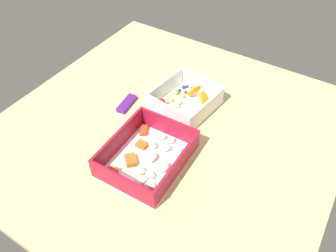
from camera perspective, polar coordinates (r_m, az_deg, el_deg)
The scene contains 4 objects.
table_surface at distance 83.87cm, azimuth -0.02°, elevation -0.88°, with size 80.00×80.00×2.00cm, color tan.
pasta_container at distance 74.76cm, azimuth -3.48°, elevation -5.35°, with size 19.95×16.51×5.81cm.
fruit_bowl at distance 88.24cm, azimuth 3.04°, elevation 4.43°, with size 17.32×16.07×5.39cm.
candy_bar at distance 89.72cm, azimuth -7.05°, elevation 3.82°, with size 7.00×2.40×1.20cm, color #51197A.
Camera 1 is at (-49.33, -30.97, 61.34)cm, focal length 35.70 mm.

